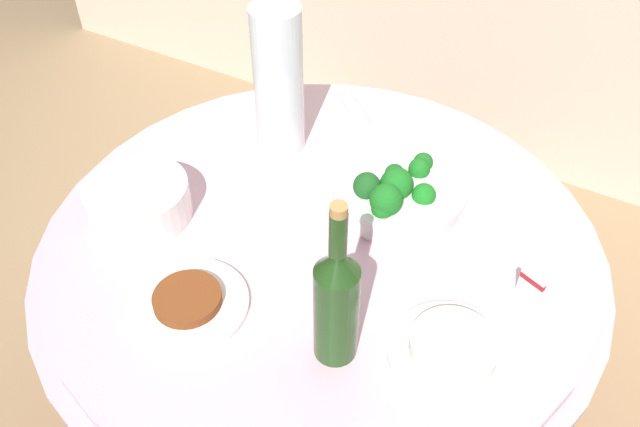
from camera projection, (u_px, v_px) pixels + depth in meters
The scene contains 10 objects.
ground_plane at pixel (320, 417), 1.84m from camera, with size 6.00×6.00×0.00m, color #9E7F5B.
buffet_table at pixel (320, 338), 1.58m from camera, with size 1.16×1.16×0.74m.
broccoli_bowl at pixel (398, 192), 1.35m from camera, with size 0.28×0.28×0.12m.
plate_stack at pixel (139, 201), 1.34m from camera, with size 0.21×0.21×0.08m.
wine_bottle at pixel (336, 302), 1.04m from camera, with size 0.07×0.07×0.34m.
decorative_fruit_vase at pixel (279, 85), 1.43m from camera, with size 0.11×0.11×0.34m.
serving_tongs at pixel (356, 108), 1.64m from camera, with size 0.15×0.14×0.01m.
food_plate_rice at pixel (453, 350), 1.10m from camera, with size 0.22×0.22×0.04m.
food_plate_stir_fry at pixel (188, 302), 1.18m from camera, with size 0.22×0.22×0.03m.
label_placard_front at pixel (531, 286), 1.19m from camera, with size 0.05×0.03×0.05m.
Camera 1 is at (0.46, -0.82, 1.68)m, focal length 36.88 mm.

